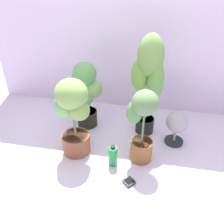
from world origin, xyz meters
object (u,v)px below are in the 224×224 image
at_px(potted_plant_front_right, 142,123).
at_px(hygrometer_box, 129,182).
at_px(potted_plant_back_left, 85,90).
at_px(potted_plant_front_left, 73,113).
at_px(floor_fan, 177,123).
at_px(potted_plant_back_right, 149,75).
at_px(nutrient_bottle, 113,156).

bearing_deg(potted_plant_front_right, hygrometer_box, -99.58).
height_order(potted_plant_back_left, potted_plant_front_right, potted_plant_back_left).
xyz_separation_m(potted_plant_front_left, floor_fan, (0.90, 0.30, -0.19)).
xyz_separation_m(potted_plant_back_right, nutrient_bottle, (-0.23, -0.54, -0.54)).
height_order(floor_fan, nutrient_bottle, floor_fan).
height_order(potted_plant_front_right, floor_fan, potted_plant_front_right).
xyz_separation_m(potted_plant_back_left, potted_plant_front_right, (0.60, -0.42, -0.04)).
height_order(potted_plant_back_left, hygrometer_box, potted_plant_back_left).
xyz_separation_m(hygrometer_box, nutrient_bottle, (-0.16, 0.18, 0.08)).
bearing_deg(potted_plant_back_right, potted_plant_front_right, -91.87).
xyz_separation_m(potted_plant_front_right, potted_plant_front_left, (-0.58, -0.01, 0.03)).
bearing_deg(hygrometer_box, nutrient_bottle, 176.39).
relative_size(potted_plant_back_right, nutrient_bottle, 4.95).
height_order(potted_plant_back_right, hygrometer_box, potted_plant_back_right).
distance_m(potted_plant_front_left, nutrient_bottle, 0.50).
distance_m(potted_plant_front_right, hygrometer_box, 0.48).
xyz_separation_m(potted_plant_back_right, hygrometer_box, (-0.07, -0.72, -0.62)).
bearing_deg(potted_plant_back_right, hygrometer_box, -95.14).
xyz_separation_m(potted_plant_back_right, floor_fan, (0.30, -0.13, -0.41)).
bearing_deg(floor_fan, potted_plant_back_right, 111.79).
relative_size(potted_plant_front_right, hygrometer_box, 5.98).
relative_size(potted_plant_front_left, floor_fan, 2.09).
bearing_deg(potted_plant_back_left, nutrient_bottle, -54.46).
bearing_deg(floor_fan, hygrometer_box, -166.47).
xyz_separation_m(potted_plant_back_right, potted_plant_front_right, (-0.01, -0.42, -0.25)).
bearing_deg(hygrometer_box, floor_fan, 102.58).
relative_size(potted_plant_front_left, nutrient_bottle, 3.57).
relative_size(potted_plant_back_left, floor_fan, 2.04).
bearing_deg(potted_plant_front_left, hygrometer_box, -28.87).
bearing_deg(potted_plant_front_left, nutrient_bottle, -16.75).
bearing_deg(potted_plant_front_left, potted_plant_back_left, 92.59).
bearing_deg(hygrometer_box, potted_plant_back_left, 171.68).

